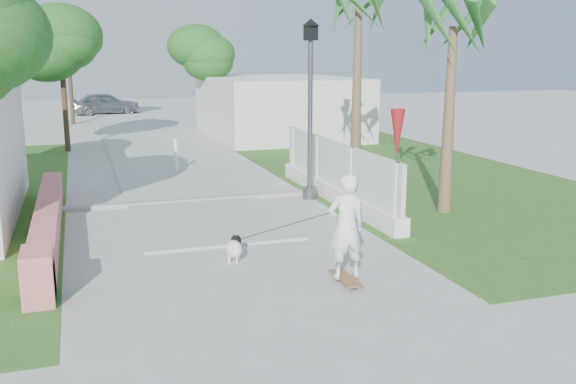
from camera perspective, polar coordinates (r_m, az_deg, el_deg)
name	(u,v)px	position (r m, az deg, el deg)	size (l,w,h in m)	color
ground	(258,282)	(10.45, -2.69, -8.01)	(90.00, 90.00, 0.00)	#B7B7B2
path_strip	(139,135)	(29.79, -13.13, 4.96)	(3.20, 36.00, 0.06)	#B7B7B2
curb	(193,200)	(16.07, -8.45, -0.74)	(6.50, 0.25, 0.10)	#999993
grass_right	(406,172)	(20.25, 10.42, 1.73)	(8.00, 20.00, 0.01)	#305B1C
pink_wall	(47,226)	(13.44, -20.64, -2.81)	(0.45, 8.20, 0.80)	#DF7273
lattice_fence	(335,180)	(15.95, 4.24, 1.08)	(0.35, 7.00, 1.50)	white
building_right	(279,107)	(28.87, -0.83, 7.59)	(6.00, 8.00, 2.60)	silver
street_lamp	(310,103)	(15.98, 1.99, 7.94)	(0.44, 0.44, 4.44)	#59595E
bollard	(176,155)	(19.89, -9.92, 3.25)	(0.14, 0.14, 1.09)	white
patio_umbrella	(397,134)	(15.92, 9.68, 5.08)	(0.36, 0.36, 2.30)	#59595E
tree_path_left	(61,48)	(25.44, -19.51, 11.98)	(3.40, 3.40, 5.23)	#4C3826
tree_path_right	(207,56)	(30.01, -7.19, 11.87)	(3.00, 3.00, 4.79)	#4C3826
tree_path_far	(69,50)	(35.44, -18.93, 11.88)	(3.20, 3.20, 5.17)	#4C3826
palm_far	(358,20)	(17.53, 6.28, 14.98)	(1.80, 1.80, 5.30)	brown
palm_near	(453,38)	(14.98, 14.46, 13.14)	(1.80, 1.80, 4.70)	brown
skateboarder	(289,227)	(10.66, 0.12, -3.17)	(1.74, 2.34, 1.79)	olive
dog	(234,248)	(11.46, -4.79, -4.95)	(0.45, 0.61, 0.44)	white
parked_car	(106,103)	(40.74, -15.89, 7.59)	(1.60, 3.97, 1.35)	#999BA0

